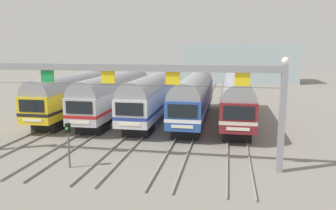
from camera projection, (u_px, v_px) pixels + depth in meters
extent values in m
plane|color=gray|center=(154.00, 119.00, 35.53)|extent=(160.00, 160.00, 0.00)
cube|color=gray|center=(122.00, 94.00, 53.61)|extent=(0.07, 70.00, 0.15)
cube|color=gray|center=(130.00, 94.00, 53.36)|extent=(0.07, 70.00, 0.15)
cube|color=gray|center=(147.00, 95.00, 52.87)|extent=(0.07, 70.00, 0.15)
cube|color=gray|center=(156.00, 95.00, 52.61)|extent=(0.07, 70.00, 0.15)
cube|color=gray|center=(174.00, 95.00, 52.13)|extent=(0.07, 70.00, 0.15)
cube|color=gray|center=(183.00, 96.00, 51.87)|extent=(0.07, 70.00, 0.15)
cube|color=gray|center=(201.00, 96.00, 51.38)|extent=(0.07, 70.00, 0.15)
cube|color=gray|center=(210.00, 96.00, 51.13)|extent=(0.07, 70.00, 0.15)
cube|color=gray|center=(229.00, 97.00, 50.64)|extent=(0.07, 70.00, 0.15)
cube|color=gray|center=(238.00, 97.00, 50.39)|extent=(0.07, 70.00, 0.15)
cube|color=gold|center=(79.00, 96.00, 36.64)|extent=(2.85, 18.00, 2.35)
cube|color=black|center=(79.00, 99.00, 36.70)|extent=(2.88, 18.02, 0.28)
cylinder|color=gray|center=(79.00, 85.00, 36.43)|extent=(2.74, 17.64, 2.74)
cube|color=black|center=(31.00, 106.00, 27.81)|extent=(2.28, 0.06, 1.03)
cube|color=silver|center=(32.00, 120.00, 28.02)|extent=(1.71, 0.05, 0.24)
cube|color=black|center=(50.00, 124.00, 30.82)|extent=(2.28, 2.60, 1.05)
cube|color=black|center=(101.00, 102.00, 43.03)|extent=(2.28, 2.60, 1.05)
cube|color=#4C4C51|center=(96.00, 68.00, 41.05)|extent=(1.10, 1.10, 0.20)
cube|color=#B2B5BA|center=(116.00, 97.00, 35.89)|extent=(2.85, 18.00, 2.35)
cube|color=#B21E1E|center=(116.00, 100.00, 35.95)|extent=(2.88, 18.02, 0.28)
cylinder|color=gray|center=(116.00, 86.00, 35.69)|extent=(2.74, 17.64, 2.74)
cube|color=black|center=(79.00, 108.00, 27.07)|extent=(2.28, 0.06, 1.03)
cube|color=silver|center=(80.00, 122.00, 27.28)|extent=(1.71, 0.05, 0.24)
cube|color=black|center=(93.00, 126.00, 30.08)|extent=(2.28, 2.60, 1.05)
cube|color=black|center=(133.00, 103.00, 42.29)|extent=(2.28, 2.60, 1.05)
cube|color=silver|center=(154.00, 98.00, 35.15)|extent=(2.85, 18.00, 2.35)
cube|color=navy|center=(154.00, 101.00, 35.21)|extent=(2.88, 18.02, 0.28)
cylinder|color=gray|center=(154.00, 87.00, 34.95)|extent=(2.74, 17.64, 2.74)
cube|color=black|center=(129.00, 109.00, 26.33)|extent=(2.28, 0.06, 1.03)
cube|color=silver|center=(129.00, 124.00, 26.54)|extent=(1.71, 0.05, 0.24)
cube|color=black|center=(139.00, 128.00, 29.34)|extent=(2.28, 2.60, 1.05)
cube|color=black|center=(165.00, 104.00, 41.55)|extent=(2.28, 2.60, 1.05)
cube|color=#4C4C51|center=(163.00, 69.00, 39.57)|extent=(1.10, 1.10, 0.20)
cube|color=#284C9E|center=(194.00, 99.00, 34.41)|extent=(2.85, 18.00, 2.35)
cube|color=white|center=(194.00, 103.00, 34.47)|extent=(2.88, 18.02, 0.28)
cylinder|color=gray|center=(194.00, 88.00, 34.21)|extent=(2.74, 17.64, 2.74)
cube|color=black|center=(182.00, 111.00, 25.59)|extent=(2.28, 0.06, 1.03)
cube|color=silver|center=(182.00, 127.00, 25.80)|extent=(1.71, 0.05, 0.24)
cube|color=black|center=(186.00, 130.00, 28.60)|extent=(2.28, 2.60, 1.05)
cube|color=black|center=(199.00, 105.00, 40.81)|extent=(2.28, 2.60, 1.05)
cube|color=#4C4C51|center=(199.00, 69.00, 38.83)|extent=(1.10, 1.10, 0.20)
cube|color=maroon|center=(236.00, 100.00, 33.67)|extent=(2.85, 18.00, 2.35)
cube|color=beige|center=(236.00, 104.00, 33.73)|extent=(2.88, 18.02, 0.28)
cylinder|color=gray|center=(237.00, 89.00, 33.47)|extent=(2.74, 17.64, 2.74)
cube|color=black|center=(239.00, 113.00, 24.84)|extent=(2.28, 0.06, 1.03)
cube|color=silver|center=(238.00, 129.00, 25.05)|extent=(1.71, 0.05, 0.24)
cube|color=black|center=(237.00, 132.00, 27.85)|extent=(2.28, 2.60, 1.05)
cube|color=black|center=(235.00, 106.00, 40.07)|extent=(2.28, 2.60, 1.05)
cube|color=gray|center=(282.00, 120.00, 19.98)|extent=(0.36, 0.36, 6.50)
cube|color=gray|center=(108.00, 67.00, 21.37)|extent=(21.67, 0.32, 0.44)
cube|color=#198C3F|center=(47.00, 76.00, 22.22)|extent=(0.90, 0.08, 0.80)
cube|color=yellow|center=(108.00, 77.00, 21.48)|extent=(0.90, 0.08, 0.80)
cube|color=yellow|center=(173.00, 78.00, 20.74)|extent=(0.90, 0.08, 0.80)
cube|color=yellow|center=(242.00, 79.00, 20.00)|extent=(0.90, 0.08, 0.80)
sphere|color=white|center=(286.00, 61.00, 19.38)|extent=(0.44, 0.44, 0.44)
cylinder|color=#3F382D|center=(108.00, 85.00, 21.56)|extent=(21.67, 0.03, 0.03)
cylinder|color=#59595E|center=(69.00, 145.00, 20.97)|extent=(0.12, 0.12, 2.92)
cube|color=black|center=(68.00, 128.00, 20.78)|extent=(0.28, 0.24, 0.60)
sphere|color=green|center=(67.00, 129.00, 20.65)|extent=(0.18, 0.18, 0.18)
cube|color=#9EB2B7|center=(238.00, 63.00, 73.23)|extent=(24.09, 10.00, 8.02)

